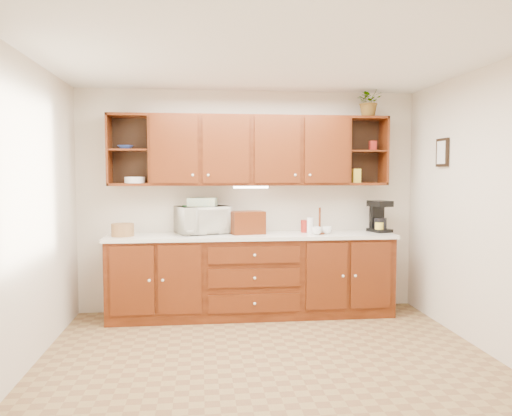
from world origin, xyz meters
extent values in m
plane|color=olive|center=(0.00, 0.00, 0.00)|extent=(4.00, 4.00, 0.00)
plane|color=white|center=(0.00, 0.00, 2.60)|extent=(4.00, 4.00, 0.00)
plane|color=beige|center=(0.00, 1.75, 1.30)|extent=(4.00, 0.00, 4.00)
plane|color=beige|center=(-2.00, 0.00, 1.30)|extent=(0.00, 3.50, 3.50)
plane|color=beige|center=(2.00, 0.00, 1.30)|extent=(0.00, 3.50, 3.50)
cube|color=#3A1406|center=(0.00, 1.45, 0.45)|extent=(3.20, 0.60, 0.90)
cube|color=silver|center=(0.00, 1.44, 0.92)|extent=(3.24, 0.64, 0.04)
cube|color=#3A1406|center=(0.00, 1.58, 1.89)|extent=(2.30, 0.33, 0.80)
cube|color=black|center=(-1.38, 1.74, 1.89)|extent=(0.45, 0.02, 0.80)
cube|color=black|center=(1.38, 1.74, 1.89)|extent=(0.45, 0.02, 0.80)
cube|color=#3A1406|center=(-1.38, 1.58, 1.89)|extent=(0.43, 0.30, 0.02)
cube|color=#3A1406|center=(1.38, 1.58, 1.89)|extent=(0.43, 0.30, 0.02)
cube|color=#3A1406|center=(1.38, 1.58, 2.27)|extent=(0.45, 0.33, 0.03)
cube|color=white|center=(0.00, 1.53, 1.47)|extent=(0.40, 0.05, 0.02)
cube|color=black|center=(1.98, 0.90, 1.85)|extent=(0.03, 0.24, 0.30)
cylinder|color=brown|center=(-1.43, 1.41, 1.01)|extent=(0.30, 0.30, 0.14)
imported|color=#EFE6CF|center=(-0.55, 1.56, 1.10)|extent=(0.67, 0.57, 0.32)
cube|color=#E6CE6C|center=(-0.55, 1.56, 1.30)|extent=(0.35, 0.29, 0.09)
cylinder|color=#103219|center=(-0.75, 1.52, 1.10)|extent=(0.09, 0.09, 0.33)
cylinder|color=brown|center=(-0.66, 1.60, 0.95)|extent=(0.35, 0.15, 0.34)
cube|color=#3A1406|center=(-0.05, 1.47, 1.07)|extent=(0.41, 0.30, 0.26)
cylinder|color=#3A1406|center=(0.77, 1.37, 1.09)|extent=(0.02, 0.02, 0.30)
cylinder|color=#3A1406|center=(0.77, 1.37, 0.95)|extent=(0.12, 0.12, 0.02)
imported|color=white|center=(0.85, 1.36, 0.98)|extent=(0.13, 0.13, 0.09)
imported|color=white|center=(0.74, 1.44, 0.98)|extent=(0.13, 0.13, 0.09)
imported|color=white|center=(0.72, 1.31, 0.98)|extent=(0.13, 0.13, 0.09)
cylinder|color=maroon|center=(0.64, 1.54, 1.01)|extent=(0.12, 0.12, 0.14)
cylinder|color=white|center=(0.68, 1.46, 1.03)|extent=(0.11, 0.11, 0.18)
cylinder|color=yellow|center=(1.49, 1.41, 1.00)|extent=(0.12, 0.12, 0.12)
cube|color=black|center=(1.52, 1.48, 0.96)|extent=(0.26, 0.30, 0.04)
cube|color=black|center=(1.52, 1.58, 1.12)|extent=(0.19, 0.11, 0.32)
cube|color=black|center=(1.52, 1.48, 1.28)|extent=(0.26, 0.30, 0.07)
cylinder|color=black|center=(1.52, 1.46, 1.04)|extent=(0.18, 0.18, 0.14)
imported|color=navy|center=(-1.40, 1.55, 1.92)|extent=(0.20, 0.20, 0.04)
cylinder|color=white|center=(-1.31, 1.56, 1.56)|extent=(0.30, 0.30, 0.07)
cube|color=yellow|center=(1.25, 1.55, 1.60)|extent=(0.09, 0.07, 0.16)
cube|color=maroon|center=(1.45, 1.57, 1.96)|extent=(0.08, 0.07, 0.11)
imported|color=#999999|center=(1.39, 1.54, 2.47)|extent=(0.39, 0.37, 0.35)
camera|label=1|loc=(-0.57, -4.16, 1.63)|focal=35.00mm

